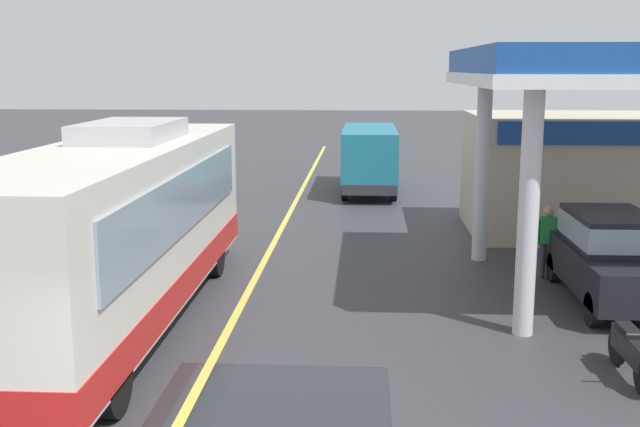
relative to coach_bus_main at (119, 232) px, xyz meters
name	(u,v)px	position (x,y,z in m)	size (l,w,h in m)	color
ground	(294,204)	(2.06, 12.69, -1.72)	(120.00, 120.00, 0.00)	#38383D
lane_divider_stripe	(278,235)	(2.06, 7.69, -1.72)	(0.16, 50.00, 0.01)	#D8CC4C
coach_bus_main	(119,232)	(0.00, 0.00, 0.00)	(2.60, 11.04, 3.69)	silver
gas_station_roadside	(618,149)	(11.08, 6.66, 0.91)	(9.10, 11.95, 5.10)	#194799
car_at_pump	(611,253)	(9.51, 1.86, -0.71)	(1.70, 4.20, 1.82)	black
minibus_opposing_lane	(369,154)	(4.68, 15.63, -0.25)	(2.04, 6.13, 2.44)	teal
motorcycle_parked_forecourt	(630,351)	(8.61, -2.15, -1.28)	(0.55, 1.80, 0.92)	black
pedestrian_near_pump	(548,238)	(8.64, 3.53, -0.79)	(0.55, 0.22, 1.66)	#33333F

